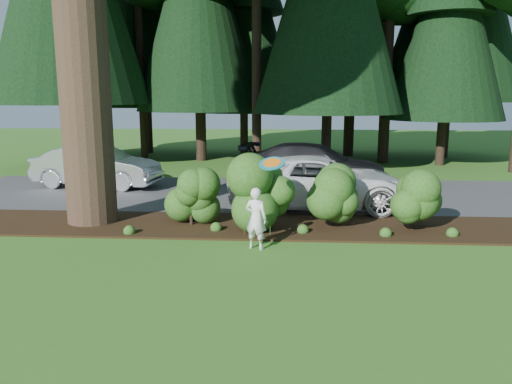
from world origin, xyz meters
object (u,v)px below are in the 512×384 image
car_white_suv (321,182)px  car_dark_suv (314,165)px  child (256,218)px  car_silver_wagon (97,166)px  frisbee (272,163)px

car_white_suv → car_dark_suv: bearing=1.5°
car_white_suv → child: 4.29m
car_white_suv → child: bearing=159.2°
car_white_suv → child: car_white_suv is taller
car_silver_wagon → car_dark_suv: (7.66, 0.81, 0.02)m
car_silver_wagon → car_dark_suv: bearing=-76.7°
car_silver_wagon → child: bearing=-130.9°
car_white_suv → car_dark_suv: size_ratio=1.02×
car_white_suv → frisbee: size_ratio=9.21×
car_silver_wagon → car_white_suv: bearing=-102.9°
car_silver_wagon → child: car_silver_wagon is taller
car_dark_suv → frisbee: bearing=-177.7°
car_dark_suv → car_silver_wagon: bearing=107.8°
car_white_suv → frisbee: bearing=162.8°
car_white_suv → child: (-1.61, -3.98, -0.10)m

